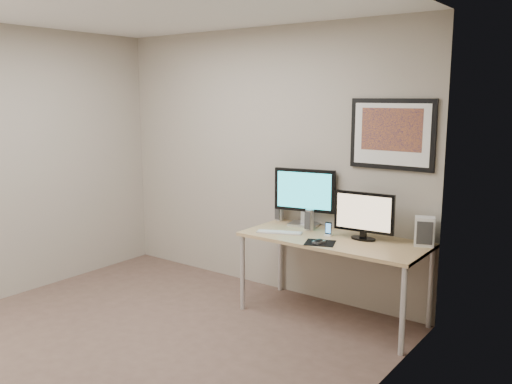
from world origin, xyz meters
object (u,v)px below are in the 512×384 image
framed_art (392,134)px  speaker_left (280,211)px  monitor_tv (364,215)px  speaker_right (310,220)px  monitor_large (304,194)px  phone_dock (328,229)px  keyboard (279,232)px  desk (334,245)px  fan_unit (425,231)px

framed_art → speaker_left: (-1.10, -0.05, -0.80)m
monitor_tv → speaker_right: 0.55m
framed_art → monitor_large: 1.00m
monitor_tv → phone_dock: size_ratio=4.22×
monitor_large → keyboard: monitor_large is taller
desk → monitor_tv: 0.38m
speaker_right → fan_unit: 1.03m
speaker_left → desk: bearing=-14.6°
monitor_tv → phone_dock: monitor_tv is taller
speaker_left → phone_dock: 0.72m
speaker_right → keyboard: (-0.16, -0.25, -0.09)m
phone_dock → keyboard: (-0.40, -0.17, -0.06)m
framed_art → speaker_right: (-0.66, -0.22, -0.79)m
speaker_left → keyboard: (0.28, -0.42, -0.09)m
monitor_tv → keyboard: bearing=-166.2°
speaker_left → phone_dock: size_ratio=1.55×
keyboard → fan_unit: size_ratio=1.68×
speaker_left → phone_dock: (0.68, -0.24, -0.03)m
desk → framed_art: bearing=43.5°
monitor_tv → fan_unit: (0.48, 0.13, -0.10)m
monitor_tv → phone_dock: bearing=-173.4°
monitor_large → phone_dock: bearing=-40.3°
phone_dock → fan_unit: 0.81m
desk → monitor_tv: monitor_tv is taller
keyboard → fan_unit: fan_unit is taller
speaker_left → speaker_right: 0.47m
monitor_large → speaker_left: (-0.30, 0.04, -0.20)m
fan_unit → phone_dock: bearing=172.7°
speaker_right → phone_dock: bearing=-19.8°
monitor_large → keyboard: bearing=-105.2°
phone_dock → keyboard: phone_dock is taller
desk → speaker_left: speaker_left is taller
speaker_left → keyboard: bearing=-50.6°
speaker_right → keyboard: 0.31m
phone_dock → speaker_left: bearing=154.4°
monitor_large → keyboard: 0.48m
framed_art → keyboard: (-0.83, -0.47, -0.88)m
phone_dock → keyboard: 0.44m
speaker_left → speaker_right: same height
monitor_tv → fan_unit: bearing=10.1°
monitor_large → speaker_left: 0.36m
framed_art → monitor_large: framed_art is taller
speaker_left → phone_dock: speaker_left is taller
speaker_left → keyboard: speaker_left is taller
speaker_right → monitor_large: bearing=134.3°
monitor_large → phone_dock: (0.38, -0.21, -0.24)m
speaker_left → monitor_large: bearing=-1.1°
speaker_right → framed_art: bearing=16.3°
framed_art → fan_unit: (0.36, -0.11, -0.77)m
monitor_large → fan_unit: size_ratio=2.44×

